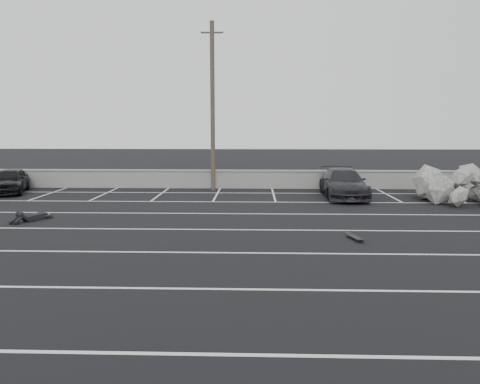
{
  "coord_description": "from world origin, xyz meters",
  "views": [
    {
      "loc": [
        2.99,
        -12.97,
        3.61
      ],
      "look_at": [
        2.42,
        5.35,
        1.0
      ],
      "focal_mm": 35.0,
      "sensor_mm": 36.0,
      "label": 1
    }
  ],
  "objects_px": {
    "car_right": "(343,183)",
    "skateboard": "(355,237)",
    "trash_bin": "(331,182)",
    "utility_pole": "(213,106)",
    "person": "(37,214)",
    "car_left": "(10,181)"
  },
  "relations": [
    {
      "from": "car_right",
      "to": "skateboard",
      "type": "xyz_separation_m",
      "value": [
        -1.29,
        -8.95,
        -0.64
      ]
    },
    {
      "from": "trash_bin",
      "to": "skateboard",
      "type": "bearing_deg",
      "value": -95.45
    },
    {
      "from": "utility_pole",
      "to": "person",
      "type": "bearing_deg",
      "value": -125.21
    },
    {
      "from": "trash_bin",
      "to": "car_left",
      "type": "bearing_deg",
      "value": -173.5
    },
    {
      "from": "trash_bin",
      "to": "car_right",
      "type": "bearing_deg",
      "value": -87.08
    },
    {
      "from": "trash_bin",
      "to": "person",
      "type": "xyz_separation_m",
      "value": [
        -12.76,
        -9.02,
        -0.23
      ]
    },
    {
      "from": "car_left",
      "to": "utility_pole",
      "type": "xyz_separation_m",
      "value": [
        10.85,
        1.6,
        3.98
      ]
    },
    {
      "from": "car_left",
      "to": "skateboard",
      "type": "height_order",
      "value": "car_left"
    },
    {
      "from": "car_right",
      "to": "person",
      "type": "xyz_separation_m",
      "value": [
        -12.92,
        -6.05,
        -0.5
      ]
    },
    {
      "from": "trash_bin",
      "to": "skateboard",
      "type": "height_order",
      "value": "trash_bin"
    },
    {
      "from": "car_right",
      "to": "trash_bin",
      "type": "distance_m",
      "value": 2.99
    },
    {
      "from": "utility_pole",
      "to": "trash_bin",
      "type": "bearing_deg",
      "value": 3.43
    },
    {
      "from": "utility_pole",
      "to": "trash_bin",
      "type": "relative_size",
      "value": 10.55
    },
    {
      "from": "car_right",
      "to": "utility_pole",
      "type": "relative_size",
      "value": 0.54
    },
    {
      "from": "trash_bin",
      "to": "person",
      "type": "relative_size",
      "value": 0.37
    },
    {
      "from": "car_left",
      "to": "utility_pole",
      "type": "relative_size",
      "value": 0.43
    },
    {
      "from": "skateboard",
      "to": "trash_bin",
      "type": "bearing_deg",
      "value": 69.15
    },
    {
      "from": "trash_bin",
      "to": "person",
      "type": "bearing_deg",
      "value": -144.75
    },
    {
      "from": "car_left",
      "to": "car_right",
      "type": "xyz_separation_m",
      "value": [
        17.68,
        -0.97,
        0.04
      ]
    },
    {
      "from": "car_right",
      "to": "utility_pole",
      "type": "distance_m",
      "value": 8.3
    },
    {
      "from": "car_left",
      "to": "utility_pole",
      "type": "distance_m",
      "value": 11.67
    },
    {
      "from": "car_right",
      "to": "utility_pole",
      "type": "xyz_separation_m",
      "value": [
        -6.83,
        2.57,
        3.94
      ]
    }
  ]
}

